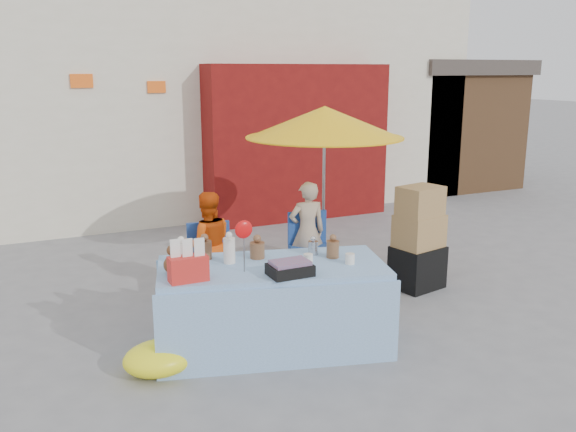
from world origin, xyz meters
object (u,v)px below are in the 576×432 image
market_table (272,305)px  vendor_orange (208,245)px  umbrella (325,123)px  box_stack (418,242)px  vendor_beige (307,232)px  chair_left (212,278)px  chair_right (312,263)px

market_table → vendor_orange: size_ratio=1.88×
umbrella → box_stack: bearing=-50.8°
market_table → umbrella: size_ratio=1.09×
market_table → vendor_beige: bearing=68.4°
vendor_beige → box_stack: size_ratio=1.01×
chair_left → vendor_beige: (1.25, 0.13, 0.36)m
vendor_orange → box_stack: bearing=170.1°
vendor_beige → umbrella: umbrella is taller
chair_right → vendor_beige: 0.38m
chair_right → umbrella: size_ratio=0.41×
chair_left → market_table: bearing=-76.4°
market_table → vendor_beige: 1.89m
vendor_beige → chair_right: bearing=99.7°
vendor_orange → vendor_beige: vendor_beige is taller
market_table → vendor_beige: (1.13, 1.50, 0.20)m
box_stack → market_table: bearing=-161.7°
chair_left → umbrella: 2.27m
vendor_beige → box_stack: vendor_beige is taller
chair_left → box_stack: box_stack is taller
market_table → vendor_orange: (-0.12, 1.50, 0.19)m
chair_right → vendor_orange: bearing=-177.4°
box_stack → chair_left: bearing=164.4°
chair_left → vendor_orange: 0.37m
vendor_orange → vendor_beige: size_ratio=0.99×
chair_left → box_stack: size_ratio=0.70×
umbrella → chair_left: bearing=-169.6°
chair_left → chair_right: (1.25, 0.00, 0.00)m
vendor_orange → umbrella: umbrella is taller
box_stack → vendor_beige: bearing=143.6°
vendor_beige → vendor_orange: bearing=8.7°
vendor_beige → umbrella: size_ratio=0.59×
chair_left → chair_right: same height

